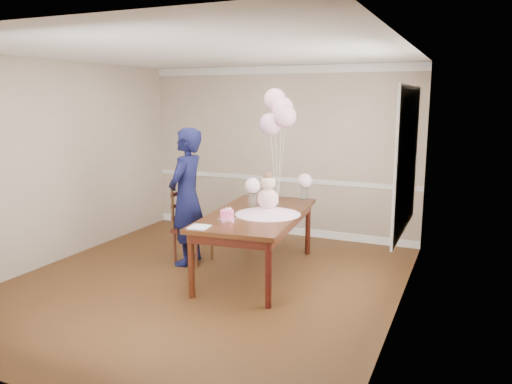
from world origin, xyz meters
The scene contains 50 objects.
floor centered at (0.00, 0.00, 0.00)m, with size 4.50×5.00×0.00m, color #371E0D.
ceiling centered at (0.00, 0.00, 2.70)m, with size 4.50×5.00×0.02m, color white.
wall_back centered at (0.00, 2.50, 1.35)m, with size 4.50×0.02×2.70m, color tan.
wall_front centered at (0.00, -2.50, 1.35)m, with size 4.50×0.02×2.70m, color tan.
wall_left centered at (-2.25, 0.00, 1.35)m, with size 0.02×5.00×2.70m, color tan.
wall_right centered at (2.25, 0.00, 1.35)m, with size 0.02×5.00×2.70m, color tan.
chair_rail_trim centered at (0.00, 2.49, 0.90)m, with size 4.50×0.02×0.07m, color silver.
crown_molding centered at (0.00, 2.49, 2.63)m, with size 4.50×0.02×0.12m, color silver.
baseboard_trim centered at (0.00, 2.49, 0.06)m, with size 4.50×0.02×0.12m, color white.
window_frame centered at (2.23, 0.50, 1.55)m, with size 0.02×1.66×1.56m, color white.
window_blinds centered at (2.21, 0.50, 1.55)m, with size 0.01×1.50×1.40m, color silver.
dining_table_top centered at (0.45, 0.58, 0.77)m, with size 1.06×2.12×0.05m, color black.
table_apron centered at (0.45, 0.58, 0.69)m, with size 0.96×2.02×0.11m, color black.
table_leg_fl centered at (0.10, -0.44, 0.37)m, with size 0.07×0.07×0.74m, color black.
table_leg_fr centered at (0.99, -0.35, 0.37)m, with size 0.07×0.07×0.74m, color black.
table_leg_bl centered at (-0.09, 1.51, 0.37)m, with size 0.07×0.07×0.74m, color black.
table_leg_br centered at (0.80, 1.60, 0.37)m, with size 0.07×0.07×0.74m, color black.
baby_skirt centered at (0.61, 0.54, 0.85)m, with size 0.81×0.81×0.11m, color #E7AACD.
baby_torso centered at (0.61, 0.54, 0.99)m, with size 0.25×0.25×0.25m, color pink.
baby_head centered at (0.61, 0.54, 1.19)m, with size 0.18×0.18×0.18m, color beige.
baby_hair centered at (0.61, 0.54, 1.25)m, with size 0.13×0.13×0.13m, color brown.
cake_platter centered at (0.28, 0.08, 0.80)m, with size 0.23×0.23×0.01m, color silver.
birthday_cake centered at (0.28, 0.08, 0.86)m, with size 0.16×0.16×0.11m, color #FE5090.
cake_flower_a centered at (0.28, 0.08, 0.93)m, with size 0.03×0.03×0.03m, color silver.
cake_flower_b centered at (0.31, 0.11, 0.93)m, with size 0.03×0.03×0.03m, color white.
rose_vase_near centered at (0.26, 0.88, 0.88)m, with size 0.11×0.11×0.17m, color white.
roses_near centered at (0.26, 0.88, 1.07)m, with size 0.20×0.20×0.20m, color #FFD5D9.
rose_vase_far centered at (0.76, 1.52, 0.88)m, with size 0.11×0.11×0.17m, color silver.
roses_far centered at (0.76, 1.52, 1.07)m, with size 0.20×0.20×0.20m, color #F6CED8.
napkin centered at (0.17, -0.36, 0.80)m, with size 0.21×0.21×0.01m, color silver.
balloon_weight centered at (0.50, 1.17, 0.81)m, with size 0.04×0.04×0.02m, color silver.
balloon_a centered at (0.39, 1.16, 1.86)m, with size 0.30×0.30×0.30m, color #DB9BBA.
balloon_b centered at (0.61, 1.13, 1.96)m, with size 0.30×0.30×0.30m, color #DE9DB1.
balloon_c centered at (0.51, 1.28, 2.07)m, with size 0.30×0.30×0.30m, color #FFB4CF.
balloon_d centered at (0.40, 1.29, 2.18)m, with size 0.30×0.30×0.30m, color #FBB2BF.
balloon_ribbon_a centered at (0.44, 1.17, 1.25)m, with size 0.00×0.00×0.89m, color white.
balloon_ribbon_b centered at (0.55, 1.15, 1.31)m, with size 0.00×0.00×1.00m, color silver.
balloon_ribbon_c centered at (0.50, 1.22, 1.36)m, with size 0.00×0.00×1.10m, color white.
balloon_ribbon_d centered at (0.45, 1.23, 1.41)m, with size 0.00×0.00×1.21m, color white.
dining_chair_seat centered at (-0.53, 0.66, 0.45)m, with size 0.44×0.44×0.05m, color #39140F.
chair_leg_fl centered at (-0.72, 0.51, 0.21)m, with size 0.04×0.04×0.43m, color #3D1910.
chair_leg_fr centered at (-0.37, 0.47, 0.21)m, with size 0.04×0.04×0.43m, color #391A0F.
chair_leg_bl centered at (-0.69, 0.86, 0.21)m, with size 0.04×0.04×0.43m, color #39160F.
chair_leg_br centered at (-0.33, 0.82, 0.21)m, with size 0.04×0.04×0.43m, color #361F0E.
chair_back_post_l centered at (-0.74, 0.51, 0.73)m, with size 0.04×0.04×0.56m, color #3A210F.
chair_back_post_r centered at (-0.71, 0.86, 0.73)m, with size 0.04×0.04×0.56m, color #311C0D.
chair_slat_low centered at (-0.72, 0.69, 0.62)m, with size 0.03×0.40×0.05m, color #3A140F.
chair_slat_mid centered at (-0.72, 0.69, 0.77)m, with size 0.03×0.40×0.05m, color #37190F.
chair_slat_top centered at (-0.72, 0.69, 0.93)m, with size 0.03×0.40×0.05m, color #33150D.
woman centered at (-0.57, 0.59, 0.91)m, with size 0.66×0.44×1.82m, color black.
Camera 1 is at (2.88, -4.97, 2.20)m, focal length 35.00 mm.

